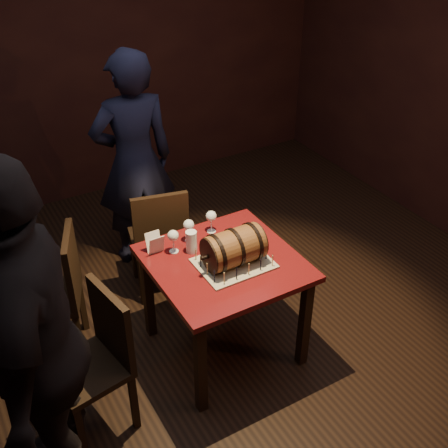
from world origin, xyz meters
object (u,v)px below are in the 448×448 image
object	(u,v)px
wine_glass_mid	(189,226)
chair_left_front	(99,355)
barrel_cake	(234,248)
pub_table	(224,274)
chair_back	(160,237)
person_left_front	(36,346)
chair_left_rear	(60,288)
wine_glass_left	(173,237)
person_back	(134,162)
wine_glass_right	(211,217)
pint_of_ale	(191,242)

from	to	relation	value
wine_glass_mid	chair_left_front	bearing A→B (deg)	-150.98
barrel_cake	pub_table	bearing A→B (deg)	117.63
chair_back	person_left_front	world-z (taller)	person_left_front
barrel_cake	chair_left_rear	distance (m)	1.18
wine_glass_left	chair_back	xyz separation A→B (m)	(0.12, 0.51, -0.35)
chair_left_rear	chair_left_front	distance (m)	0.68
pub_table	barrel_cake	xyz separation A→B (m)	(0.03, -0.06, 0.24)
chair_left_rear	person_left_front	distance (m)	1.09
person_back	wine_glass_right	bearing A→B (deg)	103.33
wine_glass_mid	chair_left_front	world-z (taller)	chair_left_front
pint_of_ale	person_back	world-z (taller)	person_back
wine_glass_mid	wine_glass_right	world-z (taller)	same
pub_table	wine_glass_right	world-z (taller)	wine_glass_right
pub_table	chair_left_rear	world-z (taller)	chair_left_rear
chair_back	barrel_cake	bearing A→B (deg)	-79.78
chair_left_rear	person_left_front	size ratio (longest dim) A/B	0.47
pint_of_ale	chair_left_rear	bearing A→B (deg)	156.22
wine_glass_mid	person_left_front	bearing A→B (deg)	-148.35
pub_table	wine_glass_left	bearing A→B (deg)	133.64
wine_glass_left	wine_glass_mid	size ratio (longest dim) A/B	1.00
person_back	pub_table	bearing A→B (deg)	97.45
barrel_cake	chair_left_rear	xyz separation A→B (m)	(-0.95, 0.60, -0.35)
chair_left_rear	wine_glass_right	bearing A→B (deg)	-12.02
wine_glass_mid	person_left_front	xyz separation A→B (m)	(-1.14, -0.70, 0.12)
wine_glass_mid	wine_glass_right	distance (m)	0.18
barrel_cake	wine_glass_right	xyz separation A→B (m)	(0.05, 0.38, -0.01)
wine_glass_right	person_left_front	distance (m)	1.51
pub_table	chair_left_front	xyz separation A→B (m)	(-0.90, -0.15, -0.12)
wine_glass_right	person_back	world-z (taller)	person_back
wine_glass_left	person_left_front	size ratio (longest dim) A/B	0.08
chair_left_front	person_back	distance (m)	1.71
barrel_cake	chair_left_rear	size ratio (longest dim) A/B	0.44
wine_glass_left	chair_left_front	size ratio (longest dim) A/B	0.17
wine_glass_right	pint_of_ale	distance (m)	0.26
barrel_cake	pint_of_ale	distance (m)	0.30
person_back	person_left_front	bearing A→B (deg)	60.41
wine_glass_left	wine_glass_mid	bearing A→B (deg)	23.00
chair_left_rear	pint_of_ale	bearing A→B (deg)	-23.78
barrel_cake	wine_glass_right	bearing A→B (deg)	81.85
chair_left_front	barrel_cake	bearing A→B (deg)	5.19
pub_table	wine_glass_mid	world-z (taller)	wine_glass_mid
person_left_front	wine_glass_mid	bearing A→B (deg)	142.19
person_back	chair_left_rear	bearing A→B (deg)	46.49
wine_glass_left	pint_of_ale	xyz separation A→B (m)	(0.10, -0.05, -0.05)
wine_glass_mid	wine_glass_left	bearing A→B (deg)	-157.00
wine_glass_right	chair_left_front	xyz separation A→B (m)	(-0.98, -0.47, -0.35)
chair_back	chair_left_rear	distance (m)	0.83
person_back	barrel_cake	bearing A→B (deg)	98.73
wine_glass_right	chair_back	world-z (taller)	chair_back
pub_table	wine_glass_right	bearing A→B (deg)	74.66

